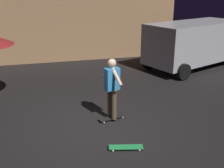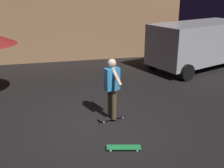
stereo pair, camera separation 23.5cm
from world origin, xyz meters
The scene contains 6 objects.
ground_plane centered at (0.00, 0.00, 0.00)m, with size 28.00×28.00×0.00m, color black.
low_building centered at (0.09, 8.62, 1.80)m, with size 11.18×3.15×3.60m.
parked_van centered at (5.47, 4.50, 1.16)m, with size 4.97×3.53×2.03m.
skateboard_ridden centered at (0.55, 0.31, 0.06)m, with size 0.81×0.39×0.07m.
skateboard_spare centered at (0.46, -1.24, 0.06)m, with size 0.81×0.38×0.07m.
skater centered at (0.55, 0.31, 1.04)m, with size 0.42×0.97×1.67m.
Camera 2 is at (-1.07, -6.55, 3.52)m, focal length 44.95 mm.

